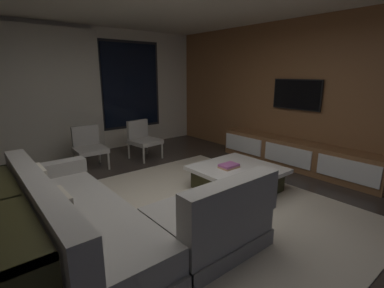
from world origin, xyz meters
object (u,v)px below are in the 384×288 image
(book_stack_on_coffee_table, at_px, (229,166))
(mounted_tv, at_px, (297,94))
(sectional_couch, at_px, (113,221))
(media_console, at_px, (296,155))
(accent_chair_by_curtain, at_px, (89,145))
(accent_chair_near_window, at_px, (142,137))
(console_table_behind_couch, at_px, (2,238))
(coffee_table, at_px, (237,178))

(book_stack_on_coffee_table, distance_m, mounted_tv, 2.12)
(sectional_couch, relative_size, mounted_tv, 2.61)
(media_console, bearing_deg, accent_chair_by_curtain, 139.69)
(mounted_tv, bearing_deg, book_stack_on_coffee_table, -176.92)
(sectional_couch, relative_size, accent_chair_near_window, 3.21)
(book_stack_on_coffee_table, xyz_separation_m, accent_chair_near_window, (-0.15, 2.32, 0.05))
(media_console, distance_m, mounted_tv, 1.13)
(accent_chair_near_window, relative_size, media_console, 0.25)
(console_table_behind_couch, bearing_deg, media_console, 0.39)
(coffee_table, distance_m, console_table_behind_couch, 2.99)
(accent_chair_by_curtain, distance_m, media_console, 3.86)
(coffee_table, distance_m, accent_chair_by_curtain, 2.83)
(coffee_table, bearing_deg, console_table_behind_couch, -179.09)
(mounted_tv, xyz_separation_m, console_table_behind_couch, (-4.76, -0.23, -0.94))
(book_stack_on_coffee_table, bearing_deg, console_table_behind_couch, -177.45)
(sectional_couch, height_order, book_stack_on_coffee_table, sectional_couch)
(accent_chair_by_curtain, height_order, mounted_tv, mounted_tv)
(coffee_table, height_order, mounted_tv, mounted_tv)
(coffee_table, distance_m, book_stack_on_coffee_table, 0.24)
(book_stack_on_coffee_table, relative_size, media_console, 0.09)
(accent_chair_by_curtain, relative_size, console_table_behind_couch, 0.37)
(accent_chair_by_curtain, bearing_deg, accent_chair_near_window, -4.39)
(book_stack_on_coffee_table, bearing_deg, accent_chair_by_curtain, 117.30)
(accent_chair_near_window, distance_m, media_console, 3.05)
(console_table_behind_couch, bearing_deg, accent_chair_by_curtain, 57.12)
(accent_chair_by_curtain, bearing_deg, media_console, -40.31)
(mounted_tv, bearing_deg, media_console, -132.46)
(coffee_table, height_order, accent_chair_by_curtain, accent_chair_by_curtain)
(mounted_tv, height_order, console_table_behind_couch, mounted_tv)
(book_stack_on_coffee_table, relative_size, accent_chair_by_curtain, 0.37)
(coffee_table, relative_size, media_console, 0.37)
(accent_chair_near_window, height_order, mounted_tv, mounted_tv)
(sectional_couch, bearing_deg, book_stack_on_coffee_table, 7.50)
(media_console, relative_size, console_table_behind_couch, 1.48)
(accent_chair_near_window, xyz_separation_m, mounted_tv, (2.03, -2.21, 0.92))
(accent_chair_near_window, bearing_deg, accent_chair_by_curtain, 175.61)
(accent_chair_by_curtain, xyz_separation_m, media_console, (2.94, -2.50, -0.18))
(book_stack_on_coffee_table, relative_size, console_table_behind_couch, 0.14)
(book_stack_on_coffee_table, distance_m, accent_chair_by_curtain, 2.70)
(media_console, bearing_deg, mounted_tv, 47.54)
(coffee_table, distance_m, accent_chair_near_window, 2.42)
(book_stack_on_coffee_table, xyz_separation_m, console_table_behind_couch, (-2.87, -0.13, 0.02))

